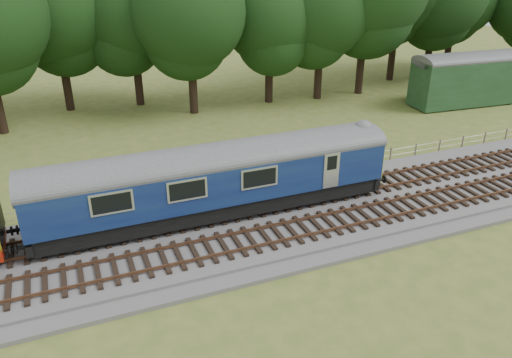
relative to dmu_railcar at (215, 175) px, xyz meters
name	(u,v)px	position (x,y,z in m)	size (l,w,h in m)	color
ground	(314,215)	(4.94, -1.40, -2.61)	(120.00, 120.00, 0.00)	#4E6123
ballast	(314,212)	(4.94, -1.40, -2.43)	(70.00, 7.00, 0.35)	#4C4C4F
track_north	(303,197)	(4.94, 0.00, -2.19)	(67.20, 2.40, 0.21)	black
track_south	(330,223)	(4.94, -3.00, -2.19)	(67.20, 2.40, 0.21)	black
fence	(279,181)	(4.94, 3.10, -2.61)	(64.00, 0.12, 1.00)	#6B6054
tree_line	(199,103)	(4.94, 20.60, -2.61)	(70.00, 8.00, 18.00)	black
dmu_railcar	(215,175)	(0.00, 0.00, 0.00)	(18.05, 2.86, 3.88)	black
parked_coach	(504,73)	(30.63, 11.27, -0.08)	(17.75, 4.33, 4.49)	#19391A
shed	(434,88)	(24.56, 12.94, -1.27)	(3.84, 3.84, 2.64)	#19391A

